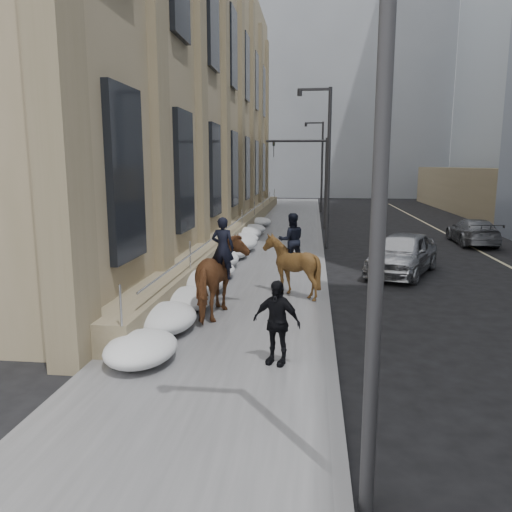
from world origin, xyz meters
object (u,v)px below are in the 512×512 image
Objects in this scene: mounted_horse_right at (291,262)px; car_grey at (473,232)px; mounted_horse_left at (222,275)px; pedestrian at (276,322)px; car_silver at (403,253)px.

mounted_horse_right is 15.50m from car_grey.
mounted_horse_right is 0.55× the size of car_grey.
mounted_horse_left is 2.98m from mounted_horse_right.
mounted_horse_left is at bearing 137.56° from pedestrian.
pedestrian is at bearing 63.77° from car_grey.
mounted_horse_left reaches higher than car_silver.
mounted_horse_right reaches higher than car_grey.
car_silver is 1.02× the size of car_grey.
car_grey is at bearing 82.34° from car_silver.
pedestrian is at bearing 121.57° from mounted_horse_left.
mounted_horse_right is at bearing -110.67° from car_silver.
car_silver is (4.25, 9.83, -0.19)m from pedestrian.
mounted_horse_left is 1.52× the size of pedestrian.
mounted_horse_right reaches higher than car_silver.
pedestrian is 10.71m from car_silver.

